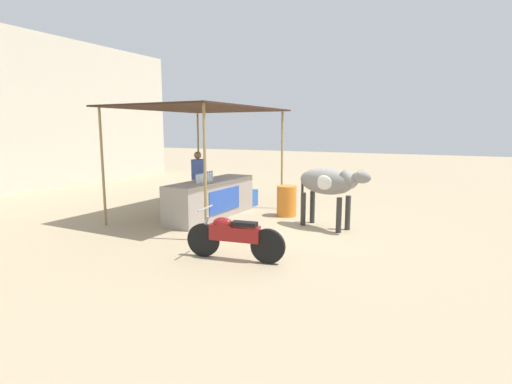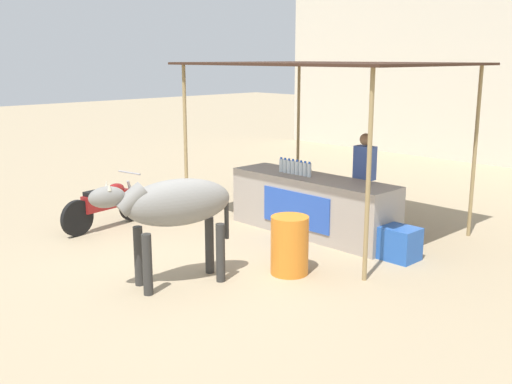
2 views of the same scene
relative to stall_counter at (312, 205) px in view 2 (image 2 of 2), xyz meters
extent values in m
plane|color=tan|center=(0.00, -2.20, -0.48)|extent=(60.00, 60.00, 0.00)
cube|color=#9E9389|center=(0.00, 0.00, 0.00)|extent=(3.00, 0.80, 0.96)
cube|color=#264CB2|center=(0.00, -0.41, 0.00)|extent=(1.40, 0.02, 0.58)
cube|color=#382319|center=(0.00, 0.30, 2.29)|extent=(4.20, 3.20, 0.04)
cylinder|color=#997F51|center=(-1.89, -1.14, 0.90)|extent=(0.06, 0.06, 2.77)
cylinder|color=#997F51|center=(1.89, -1.14, 0.90)|extent=(0.06, 0.06, 2.77)
cylinder|color=#997F51|center=(-1.89, 1.74, 0.90)|extent=(0.06, 0.06, 2.77)
cylinder|color=#997F51|center=(1.89, 1.74, 0.90)|extent=(0.06, 0.06, 2.77)
cylinder|color=silver|center=(-0.67, -0.05, 0.59)|extent=(0.07, 0.07, 0.22)
cylinder|color=blue|center=(-0.67, -0.05, 0.71)|extent=(0.04, 0.04, 0.03)
cylinder|color=silver|center=(-0.58, -0.05, 0.59)|extent=(0.07, 0.07, 0.22)
cylinder|color=blue|center=(-0.58, -0.05, 0.71)|extent=(0.04, 0.04, 0.03)
cylinder|color=silver|center=(-0.48, -0.05, 0.59)|extent=(0.07, 0.07, 0.22)
cylinder|color=blue|center=(-0.48, -0.05, 0.71)|extent=(0.04, 0.04, 0.03)
cylinder|color=silver|center=(-0.40, -0.05, 0.59)|extent=(0.07, 0.07, 0.22)
cylinder|color=blue|center=(-0.40, -0.05, 0.71)|extent=(0.04, 0.04, 0.03)
cylinder|color=silver|center=(-0.30, -0.05, 0.59)|extent=(0.07, 0.07, 0.22)
cylinder|color=blue|center=(-0.30, -0.05, 0.71)|extent=(0.04, 0.04, 0.03)
cylinder|color=silver|center=(-0.21, -0.05, 0.59)|extent=(0.07, 0.07, 0.22)
cylinder|color=blue|center=(-0.21, -0.05, 0.71)|extent=(0.04, 0.04, 0.03)
cylinder|color=silver|center=(-0.12, -0.05, 0.59)|extent=(0.07, 0.07, 0.22)
cylinder|color=blue|center=(-0.12, -0.05, 0.71)|extent=(0.04, 0.04, 0.03)
cylinder|color=silver|center=(-0.03, -0.05, 0.59)|extent=(0.07, 0.07, 0.22)
cylinder|color=blue|center=(-0.03, -0.05, 0.71)|extent=(0.04, 0.04, 0.03)
cylinder|color=#383842|center=(0.48, 0.75, -0.04)|extent=(0.22, 0.22, 0.88)
cube|color=#3F59A5|center=(0.48, 0.75, 0.68)|extent=(0.34, 0.20, 0.56)
sphere|color=#8C6647|center=(0.48, 0.75, 1.07)|extent=(0.20, 0.20, 0.20)
cube|color=blue|center=(1.71, -0.10, -0.24)|extent=(0.60, 0.44, 0.48)
cylinder|color=orange|center=(1.03, -1.66, -0.08)|extent=(0.51, 0.51, 0.80)
ellipsoid|color=gray|center=(0.29, -2.94, 0.60)|extent=(0.90, 1.49, 0.60)
cylinder|color=#302F2D|center=(0.32, -3.46, -0.09)|extent=(0.12, 0.12, 0.78)
cylinder|color=#302F2D|center=(-0.03, -3.35, -0.09)|extent=(0.12, 0.12, 0.78)
cylinder|color=#302F2D|center=(0.61, -2.52, -0.09)|extent=(0.12, 0.12, 0.78)
cylinder|color=#302F2D|center=(0.26, -2.42, -0.09)|extent=(0.12, 0.12, 0.78)
cylinder|color=gray|center=(0.12, -3.51, 0.71)|extent=(0.36, 0.50, 0.41)
ellipsoid|color=gray|center=(0.03, -3.80, 0.77)|extent=(0.34, 0.48, 0.26)
cone|color=beige|center=(0.11, -3.80, 0.91)|extent=(0.05, 0.05, 0.10)
cone|color=beige|center=(-0.03, -3.76, 0.91)|extent=(0.05, 0.05, 0.10)
cylinder|color=#302F2D|center=(0.48, -2.30, 0.33)|extent=(0.06, 0.06, 0.60)
ellipsoid|color=silver|center=(0.05, -2.97, 0.60)|extent=(0.22, 0.45, 0.32)
cylinder|color=black|center=(-2.76, -1.68, -0.18)|extent=(0.17, 0.61, 0.60)
cylinder|color=black|center=(-2.57, -2.87, -0.18)|extent=(0.17, 0.61, 0.60)
cube|color=maroon|center=(-2.67, -2.27, 0.00)|extent=(0.32, 0.92, 0.28)
ellipsoid|color=maroon|center=(-2.70, -2.06, 0.16)|extent=(0.25, 0.39, 0.20)
cube|color=black|center=(-2.64, -2.45, 0.16)|extent=(0.25, 0.46, 0.10)
cylinder|color=#99999E|center=(-2.75, -1.73, 0.40)|extent=(0.55, 0.12, 0.03)
cylinder|color=#99999E|center=(-2.76, -1.70, 0.02)|extent=(0.08, 0.21, 0.49)
camera|label=1|loc=(-8.42, -5.70, 1.77)|focal=28.00mm
camera|label=2|loc=(6.23, -7.34, 2.39)|focal=42.00mm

